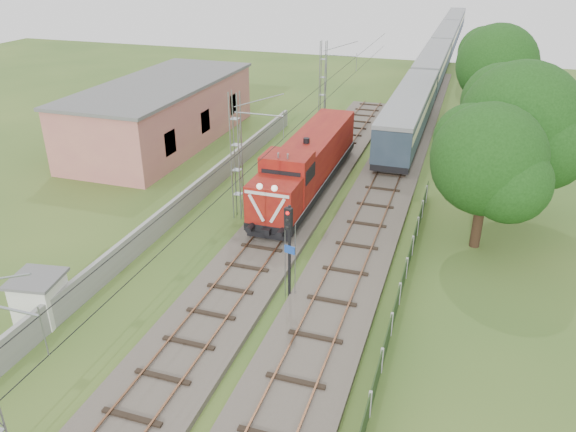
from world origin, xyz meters
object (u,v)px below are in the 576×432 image
(coach_rake, at_px, (440,50))
(signal_post, at_px, (289,237))
(relay_hut, at_px, (40,298))
(locomotive, at_px, (308,163))

(coach_rake, xyz_separation_m, signal_post, (-2.13, -60.77, 0.97))
(coach_rake, relative_size, relay_hut, 35.64)
(locomotive, height_order, coach_rake, locomotive)
(locomotive, xyz_separation_m, signal_post, (2.87, -12.93, 1.25))
(relay_hut, bearing_deg, signal_post, 25.90)
(coach_rake, distance_m, signal_post, 60.81)
(coach_rake, bearing_deg, locomotive, -95.97)
(locomotive, bearing_deg, signal_post, -77.48)
(coach_rake, xyz_separation_m, relay_hut, (-12.40, -65.75, -1.34))
(coach_rake, bearing_deg, relay_hut, -100.68)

